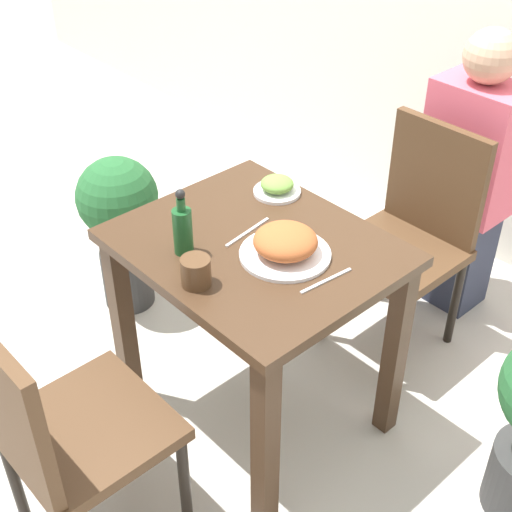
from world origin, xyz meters
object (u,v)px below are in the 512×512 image
(person_figure, at_px, (467,178))
(sauce_bottle, at_px, (183,229))
(drink_cup, at_px, (196,272))
(potted_plant_left, at_px, (120,218))
(side_plate, at_px, (277,187))
(chair_far, at_px, (411,229))
(chair_near, at_px, (58,427))
(food_plate, at_px, (285,244))

(person_figure, bearing_deg, sauce_bottle, -97.72)
(drink_cup, distance_m, potted_plant_left, 0.98)
(side_plate, relative_size, drink_cup, 1.87)
(chair_far, relative_size, side_plate, 5.56)
(chair_near, height_order, drink_cup, chair_near)
(chair_far, bearing_deg, food_plate, -86.56)
(chair_far, bearing_deg, chair_near, -91.76)
(chair_near, distance_m, sauce_bottle, 0.64)
(food_plate, bearing_deg, side_plate, 140.06)
(sauce_bottle, xyz_separation_m, potted_plant_left, (-0.72, 0.21, -0.40))
(food_plate, distance_m, person_figure, 1.07)
(side_plate, distance_m, drink_cup, 0.55)
(food_plate, distance_m, potted_plant_left, 1.01)
(chair_far, xyz_separation_m, sauce_bottle, (-0.17, -0.91, 0.33))
(chair_near, bearing_deg, chair_far, -91.76)
(chair_far, distance_m, potted_plant_left, 1.14)
(chair_near, relative_size, food_plate, 3.26)
(food_plate, relative_size, drink_cup, 3.19)
(chair_near, height_order, side_plate, chair_near)
(drink_cup, height_order, sauce_bottle, sauce_bottle)
(chair_far, distance_m, side_plate, 0.59)
(chair_far, xyz_separation_m, drink_cup, (-0.03, -0.98, 0.29))
(chair_near, xyz_separation_m, chair_far, (0.04, 1.45, 0.00))
(sauce_bottle, bearing_deg, potted_plant_left, 163.78)
(chair_near, relative_size, person_figure, 0.75)
(chair_far, distance_m, drink_cup, 1.02)
(drink_cup, distance_m, person_figure, 1.34)
(chair_near, relative_size, drink_cup, 10.40)
(chair_far, xyz_separation_m, food_plate, (0.04, -0.70, 0.29))
(person_figure, bearing_deg, chair_near, -91.28)
(chair_far, xyz_separation_m, potted_plant_left, (-0.90, -0.70, -0.07))
(chair_near, xyz_separation_m, potted_plant_left, (-0.85, 0.75, -0.07))
(person_figure, bearing_deg, chair_far, -89.27)
(side_plate, relative_size, potted_plant_left, 0.23)
(sauce_bottle, bearing_deg, drink_cup, -25.43)
(side_plate, xyz_separation_m, potted_plant_left, (-0.66, -0.23, -0.34))
(side_plate, xyz_separation_m, person_figure, (0.23, 0.81, -0.18))
(chair_far, relative_size, potted_plant_left, 1.30)
(chair_far, height_order, potted_plant_left, chair_far)
(sauce_bottle, bearing_deg, person_figure, 82.28)
(chair_far, height_order, side_plate, chair_far)
(chair_near, distance_m, side_plate, 1.03)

